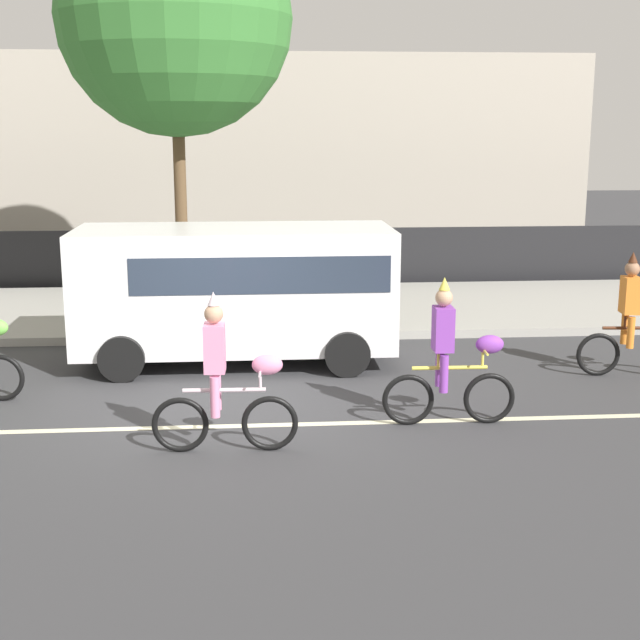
{
  "coord_description": "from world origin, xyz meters",
  "views": [
    {
      "loc": [
        0.36,
        -11.39,
        3.77
      ],
      "look_at": [
        1.36,
        1.2,
        1.0
      ],
      "focal_mm": 50.0,
      "sensor_mm": 36.0,
      "label": 1
    }
  ],
  "objects": [
    {
      "name": "ground_plane",
      "position": [
        0.0,
        0.0,
        0.0
      ],
      "size": [
        80.0,
        80.0,
        0.0
      ],
      "primitive_type": "plane",
      "color": "#38383A"
    },
    {
      "name": "parade_cyclist_orange",
      "position": [
        6.19,
        1.39,
        0.84
      ],
      "size": [
        1.72,
        0.5,
        1.92
      ],
      "color": "black",
      "rests_on": "ground"
    },
    {
      "name": "parked_van_white",
      "position": [
        0.19,
        2.7,
        1.28
      ],
      "size": [
        5.0,
        2.22,
        2.18
      ],
      "color": "white",
      "rests_on": "ground"
    },
    {
      "name": "parade_cyclist_purple",
      "position": [
        2.89,
        -0.62,
        0.84
      ],
      "size": [
        1.72,
        0.5,
        1.92
      ],
      "color": "black",
      "rests_on": "ground"
    },
    {
      "name": "parade_cyclist_pink",
      "position": [
        0.05,
        -1.38,
        0.84
      ],
      "size": [
        1.72,
        0.5,
        1.92
      ],
      "color": "black",
      "rests_on": "ground"
    },
    {
      "name": "fence_line",
      "position": [
        0.0,
        9.4,
        0.7
      ],
      "size": [
        40.0,
        0.08,
        1.4
      ],
      "primitive_type": "cube",
      "color": "black",
      "rests_on": "ground"
    },
    {
      "name": "building_backdrop",
      "position": [
        -3.82,
        18.0,
        2.88
      ],
      "size": [
        28.0,
        8.0,
        5.75
      ],
      "primitive_type": "cube",
      "color": "#B2A899",
      "rests_on": "ground"
    },
    {
      "name": "street_tree_near_lamp",
      "position": [
        -0.98,
        6.33,
        5.74
      ],
      "size": [
        4.45,
        4.45,
        7.83
      ],
      "color": "brown",
      "rests_on": "sidewalk_curb"
    },
    {
      "name": "road_centre_line",
      "position": [
        0.0,
        -0.5,
        0.0
      ],
      "size": [
        36.0,
        0.14,
        0.01
      ],
      "primitive_type": "cube",
      "color": "beige",
      "rests_on": "ground"
    },
    {
      "name": "sidewalk_curb",
      "position": [
        0.0,
        6.5,
        0.07
      ],
      "size": [
        60.0,
        5.0,
        0.15
      ],
      "primitive_type": "cube",
      "color": "#9E9B93",
      "rests_on": "ground"
    }
  ]
}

